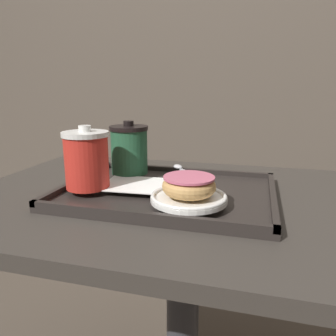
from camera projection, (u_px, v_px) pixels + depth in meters
The scene contains 9 objects.
wall_behind at pixel (233, 34), 1.65m from camera, with size 8.00×0.05×2.40m.
cafe_table at pixel (183, 255), 0.78m from camera, with size 1.01×0.66×0.71m.
serving_tray at pixel (168, 192), 0.74m from camera, with size 0.46×0.34×0.02m.
napkin_paper at pixel (136, 184), 0.74m from camera, with size 0.15×0.13×0.00m.
coffee_cup_front at pixel (87, 159), 0.70m from camera, with size 0.10×0.10×0.14m.
coffee_cup_rear at pixel (129, 149), 0.82m from camera, with size 0.10×0.10×0.13m.
plate_with_chocolate_donut at pixel (189, 198), 0.63m from camera, with size 0.15×0.15×0.01m.
donut_chocolate_glazed at pixel (189, 185), 0.62m from camera, with size 0.10×0.10×0.04m.
spoon at pixel (183, 169), 0.85m from camera, with size 0.12×0.13×0.01m.
Camera 1 is at (0.15, -0.69, 0.95)m, focal length 35.00 mm.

